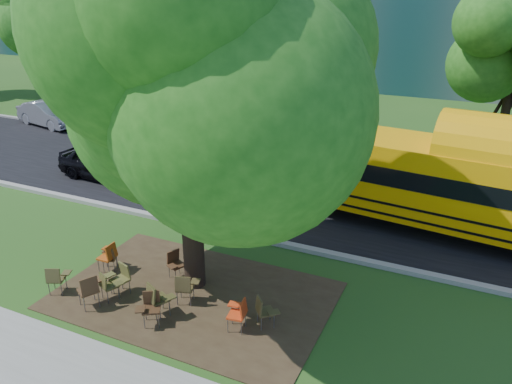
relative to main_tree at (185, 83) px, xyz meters
The scene contains 27 objects.
ground 5.49m from the main_tree, behind, with size 160.00×160.00×0.00m, color #204917.
dirt_patch 5.45m from the main_tree, 63.30° to the right, with size 7.00×4.50×0.03m, color #382819.
asphalt_road 8.89m from the main_tree, 96.15° to the left, with size 80.00×8.00×0.04m, color black.
kerb_near 6.20m from the main_tree, 104.07° to the left, with size 80.00×0.25×0.14m, color gray.
kerb_far 12.37m from the main_tree, 93.89° to the left, with size 80.00×0.25×0.14m, color gray.
bg_tree_0 18.24m from the main_tree, 134.43° to the left, with size 5.20×5.20×7.18m.
bg_tree_1 25.62m from the main_tree, 144.12° to the left, with size 6.00×6.00×8.40m.
bg_tree_2 17.06m from the main_tree, 109.77° to the left, with size 4.80×4.80×6.62m.
main_tree is the anchor object (origin of this frame).
school_bus 9.48m from the main_tree, 43.75° to the left, with size 12.22×3.97×2.94m.
chair_0 6.08m from the main_tree, 147.89° to the right, with size 0.56×0.65×0.83m.
chair_1 5.42m from the main_tree, 135.58° to the right, with size 0.66×0.52×0.81m.
chair_2 5.56m from the main_tree, 132.34° to the right, with size 0.61×0.78×0.93m.
chair_3 5.27m from the main_tree, 142.16° to the right, with size 0.68×0.53×0.87m.
chair_4 5.13m from the main_tree, 92.44° to the right, with size 0.77×0.61×0.93m.
chair_5 5.26m from the main_tree, 91.85° to the right, with size 0.58×0.71×0.86m.
chair_6 5.44m from the main_tree, 32.51° to the right, with size 0.56×0.56×0.84m.
chair_7 5.58m from the main_tree, 20.19° to the right, with size 0.69×0.55×0.81m.
chair_8 5.52m from the main_tree, behind, with size 0.54×0.58×0.90m.
chair_9 5.58m from the main_tree, behind, with size 0.61×0.52×0.77m.
chair_10 4.97m from the main_tree, behind, with size 0.53×0.67×0.82m.
chair_11 4.99m from the main_tree, 73.24° to the right, with size 0.59×0.65×0.87m.
black_car 10.41m from the main_tree, 144.70° to the left, with size 1.69×4.21×1.43m, color black.
bg_car_silver 20.13m from the main_tree, 146.46° to the left, with size 1.51×4.34×1.43m, color gray.
bg_car_red 13.57m from the main_tree, 132.97° to the left, with size 2.01×4.35×1.21m, color #51150D.
pedestrian_a 21.00m from the main_tree, 145.68° to the left, with size 0.66×0.43×1.81m, color navy.
pedestrian_b 22.90m from the main_tree, 141.07° to the left, with size 0.94×0.73×1.94m, color #886851.
Camera 1 is at (7.10, -9.83, 7.50)m, focal length 35.00 mm.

